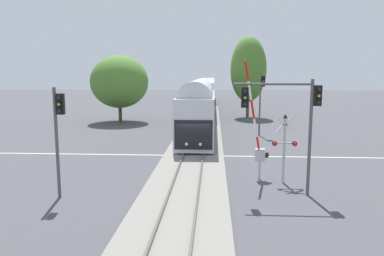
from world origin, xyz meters
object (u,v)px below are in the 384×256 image
Objects in this scene: commuter_train at (204,95)px; traffic_signal_far_side at (261,94)px; crossing_signal_mast at (285,141)px; traffic_signal_near_left at (58,125)px; elm_centre_background at (248,69)px; crossing_gate_near at (259,144)px; traffic_signal_near_right at (290,109)px; oak_behind_train at (119,82)px.

traffic_signal_far_side is at bearing -73.85° from commuter_train.
crossing_signal_mast is 0.71× the size of traffic_signal_near_left.
crossing_signal_mast is 0.63× the size of traffic_signal_far_side.
traffic_signal_far_side is 15.69m from elm_centre_background.
commuter_train is 36.41m from crossing_gate_near.
traffic_signal_near_right reaches higher than traffic_signal_near_left.
oak_behind_train is at bearing 119.98° from crossing_gate_near.
traffic_signal_near_left is 0.49× the size of elm_centre_background.
elm_centre_background reaches higher than oak_behind_train.
crossing_gate_near is 10.84m from traffic_signal_near_left.
traffic_signal_near_left is at bearing -109.32° from elm_centre_background.
oak_behind_train reaches higher than crossing_signal_mast.
oak_behind_train is at bearing 119.26° from traffic_signal_near_right.
elm_centre_background reaches higher than traffic_signal_far_side.
traffic_signal_far_side reaches higher than crossing_signal_mast.
oak_behind_train reaches higher than crossing_gate_near.
crossing_gate_near reaches higher than traffic_signal_near_right.
traffic_signal_far_side is 1.12× the size of traffic_signal_near_left.
traffic_signal_near_left is at bearing -164.47° from crossing_signal_mast.
traffic_signal_near_right reaches higher than commuter_train.
traffic_signal_near_left is at bearing -81.45° from oak_behind_train.
commuter_train is 10.74× the size of traffic_signal_far_side.
commuter_train is 7.95× the size of oak_behind_train.
elm_centre_background is (0.99, 33.51, 2.21)m from traffic_signal_near_right.
crossing_signal_mast is at bearing -26.11° from crossing_gate_near.
traffic_signal_far_side is (0.69, 15.95, 1.71)m from crossing_signal_mast.
traffic_signal_near_right reaches higher than crossing_signal_mast.
traffic_signal_far_side is at bearing 82.52° from crossing_gate_near.
traffic_signal_far_side is 22.59m from traffic_signal_near_left.
crossing_gate_near is at bearing -97.48° from traffic_signal_far_side.
oak_behind_train is (-10.31, -11.32, 2.29)m from commuter_train.
crossing_signal_mast is 2.89m from traffic_signal_near_right.
traffic_signal_far_side reaches higher than commuter_train.
commuter_train is at bearing 47.68° from oak_behind_train.
traffic_signal_near_left is (-10.03, -3.80, 1.55)m from crossing_gate_near.
crossing_signal_mast is at bearing 84.19° from traffic_signal_near_right.
crossing_gate_near is 1.24× the size of traffic_signal_near_left.
traffic_signal_near_right is (5.15, -38.90, 1.65)m from commuter_train.
traffic_signal_near_left is (-11.36, -3.16, 1.28)m from crossing_signal_mast.
traffic_signal_near_left is 0.66× the size of oak_behind_train.
crossing_signal_mast is (1.32, -0.65, 0.27)m from crossing_gate_near.
oak_behind_train reaches higher than traffic_signal_near_right.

